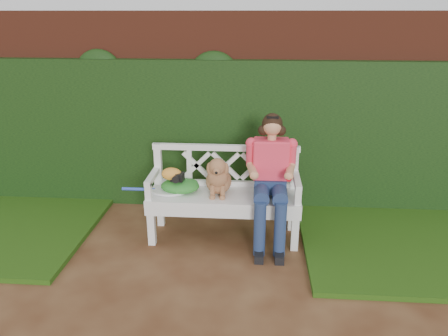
{
  "coord_description": "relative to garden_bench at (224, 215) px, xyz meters",
  "views": [
    {
      "loc": [
        0.61,
        -3.12,
        2.19
      ],
      "look_at": [
        0.3,
        0.87,
        0.75
      ],
      "focal_mm": 35.0,
      "sensor_mm": 36.0,
      "label": 1
    }
  ],
  "objects": [
    {
      "name": "green_bag",
      "position": [
        -0.44,
        0.02,
        0.31
      ],
      "size": [
        0.39,
        0.31,
        0.13
      ],
      "primitive_type": null,
      "rotation": [
        0.0,
        0.0,
        0.02
      ],
      "color": "#258825",
      "rests_on": "garden_bench"
    },
    {
      "name": "seated_woman",
      "position": [
        0.45,
        -0.02,
        0.37
      ],
      "size": [
        0.55,
        0.71,
        1.21
      ],
      "primitive_type": null,
      "rotation": [
        0.0,
        0.0,
        0.06
      ],
      "color": "#FF507E",
      "rests_on": "ground"
    },
    {
      "name": "tennis_racket",
      "position": [
        -0.59,
        0.01,
        0.26
      ],
      "size": [
        0.75,
        0.44,
        0.03
      ],
      "primitive_type": null,
      "rotation": [
        0.0,
        0.0,
        -0.23
      ],
      "color": "white",
      "rests_on": "garden_bench"
    },
    {
      "name": "grass_right",
      "position": [
        2.1,
        0.03,
        -0.21
      ],
      "size": [
        2.6,
        2.0,
        0.05
      ],
      "primitive_type": "cube",
      "color": "black",
      "rests_on": "ground"
    },
    {
      "name": "camera_item",
      "position": [
        -0.46,
        -0.02,
        0.41
      ],
      "size": [
        0.14,
        0.11,
        0.08
      ],
      "primitive_type": "cube",
      "rotation": [
        0.0,
        0.0,
        -0.15
      ],
      "color": "black",
      "rests_on": "green_bag"
    },
    {
      "name": "garden_bench",
      "position": [
        0.0,
        0.0,
        0.0
      ],
      "size": [
        1.6,
        0.65,
        0.48
      ],
      "primitive_type": null,
      "rotation": [
        0.0,
        0.0,
        0.03
      ],
      "color": "white",
      "rests_on": "ground"
    },
    {
      "name": "ivy_hedge",
      "position": [
        -0.3,
        0.81,
        0.61
      ],
      "size": [
        10.0,
        0.18,
        1.7
      ],
      "primitive_type": "cube",
      "color": "#1F3F11",
      "rests_on": "ground"
    },
    {
      "name": "baseball_glove",
      "position": [
        -0.52,
        -0.0,
        0.43
      ],
      "size": [
        0.23,
        0.19,
        0.13
      ],
      "primitive_type": "ellipsoid",
      "rotation": [
        0.0,
        0.0,
        0.25
      ],
      "color": "orange",
      "rests_on": "green_bag"
    },
    {
      "name": "dog",
      "position": [
        -0.05,
        -0.02,
        0.44
      ],
      "size": [
        0.36,
        0.43,
        0.41
      ],
      "primitive_type": null,
      "rotation": [
        0.0,
        0.0,
        -0.26
      ],
      "color": "olive",
      "rests_on": "garden_bench"
    },
    {
      "name": "ground",
      "position": [
        -0.3,
        -0.87,
        -0.24
      ],
      "size": [
        60.0,
        60.0,
        0.0
      ],
      "primitive_type": "plane",
      "color": "#442212"
    },
    {
      "name": "brick_wall",
      "position": [
        -0.3,
        1.03,
        0.86
      ],
      "size": [
        10.0,
        0.3,
        2.2
      ],
      "primitive_type": "cube",
      "color": "maroon",
      "rests_on": "ground"
    }
  ]
}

